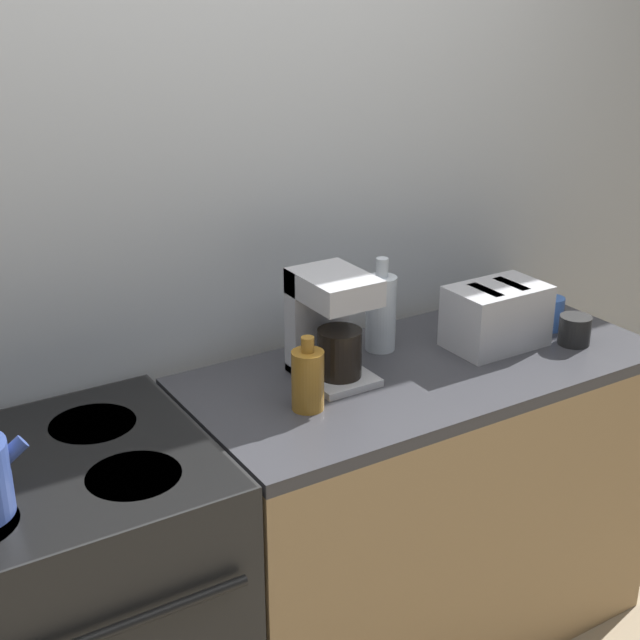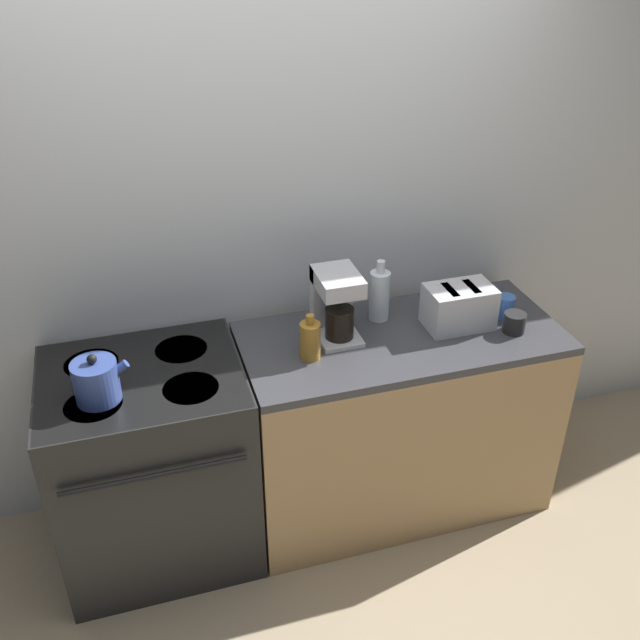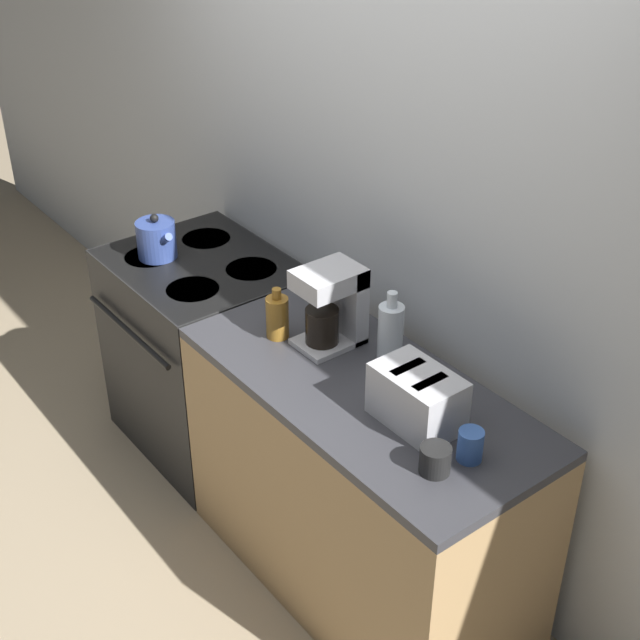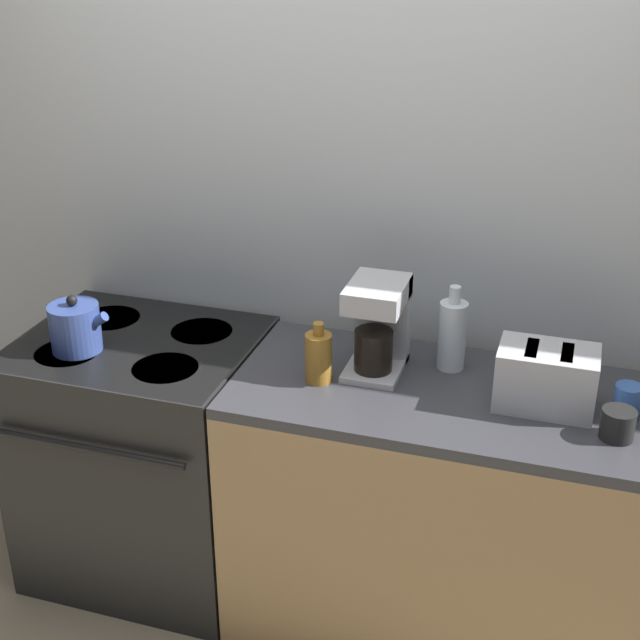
{
  "view_description": "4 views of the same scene",
  "coord_description": "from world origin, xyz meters",
  "px_view_note": "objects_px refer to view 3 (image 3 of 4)",
  "views": [
    {
      "loc": [
        -0.97,
        -1.47,
        1.97
      ],
      "look_at": [
        0.17,
        0.37,
        1.1
      ],
      "focal_mm": 50.0,
      "sensor_mm": 36.0,
      "label": 1
    },
    {
      "loc": [
        -0.58,
        -2.03,
        2.53
      ],
      "look_at": [
        0.13,
        0.34,
        1.04
      ],
      "focal_mm": 40.0,
      "sensor_mm": 36.0,
      "label": 2
    },
    {
      "loc": [
        2.33,
        -1.28,
        2.67
      ],
      "look_at": [
        0.21,
        0.35,
        1.02
      ],
      "focal_mm": 50.0,
      "sensor_mm": 36.0,
      "label": 3
    },
    {
      "loc": [
        0.8,
        -2.04,
        2.27
      ],
      "look_at": [
        0.05,
        0.33,
        1.09
      ],
      "focal_mm": 50.0,
      "sensor_mm": 36.0,
      "label": 4
    }
  ],
  "objects_px": {
    "bottle_amber": "(277,317)",
    "kettle": "(157,239)",
    "coffee_maker": "(334,303)",
    "cup_blue": "(470,445)",
    "bottle_clear": "(390,333)",
    "stove": "(207,351)",
    "toaster": "(417,398)",
    "cup_black": "(435,459)"
  },
  "relations": [
    {
      "from": "bottle_amber",
      "to": "kettle",
      "type": "bearing_deg",
      "value": -177.22
    },
    {
      "from": "coffee_maker",
      "to": "cup_blue",
      "type": "bearing_deg",
      "value": -6.19
    },
    {
      "from": "coffee_maker",
      "to": "bottle_clear",
      "type": "distance_m",
      "value": 0.24
    },
    {
      "from": "bottle_amber",
      "to": "cup_blue",
      "type": "distance_m",
      "value": 0.91
    },
    {
      "from": "stove",
      "to": "kettle",
      "type": "height_order",
      "value": "kettle"
    },
    {
      "from": "stove",
      "to": "bottle_clear",
      "type": "relative_size",
      "value": 3.31
    },
    {
      "from": "coffee_maker",
      "to": "cup_blue",
      "type": "xyz_separation_m",
      "value": [
        0.76,
        -0.08,
        -0.11
      ]
    },
    {
      "from": "kettle",
      "to": "bottle_amber",
      "type": "relative_size",
      "value": 1.06
    },
    {
      "from": "stove",
      "to": "bottle_amber",
      "type": "xyz_separation_m",
      "value": [
        0.67,
        -0.07,
        0.53
      ]
    },
    {
      "from": "kettle",
      "to": "coffee_maker",
      "type": "xyz_separation_m",
      "value": [
        0.97,
        0.18,
        0.08
      ]
    },
    {
      "from": "toaster",
      "to": "cup_black",
      "type": "bearing_deg",
      "value": -29.45
    },
    {
      "from": "bottle_amber",
      "to": "cup_blue",
      "type": "height_order",
      "value": "bottle_amber"
    },
    {
      "from": "cup_black",
      "to": "cup_blue",
      "type": "height_order",
      "value": "cup_blue"
    },
    {
      "from": "toaster",
      "to": "cup_blue",
      "type": "relative_size",
      "value": 2.76
    },
    {
      "from": "bottle_clear",
      "to": "bottle_amber",
      "type": "bearing_deg",
      "value": -150.59
    },
    {
      "from": "bottle_clear",
      "to": "coffee_maker",
      "type": "bearing_deg",
      "value": -162.47
    },
    {
      "from": "coffee_maker",
      "to": "bottle_clear",
      "type": "bearing_deg",
      "value": 17.53
    },
    {
      "from": "cup_blue",
      "to": "kettle",
      "type": "bearing_deg",
      "value": -176.75
    },
    {
      "from": "stove",
      "to": "bottle_amber",
      "type": "height_order",
      "value": "bottle_amber"
    },
    {
      "from": "stove",
      "to": "toaster",
      "type": "relative_size",
      "value": 3.24
    },
    {
      "from": "bottle_amber",
      "to": "toaster",
      "type": "bearing_deg",
      "value": 4.61
    },
    {
      "from": "kettle",
      "to": "toaster",
      "type": "xyz_separation_m",
      "value": [
        1.5,
        0.09,
        0.01
      ]
    },
    {
      "from": "coffee_maker",
      "to": "bottle_amber",
      "type": "height_order",
      "value": "coffee_maker"
    },
    {
      "from": "stove",
      "to": "bottle_amber",
      "type": "bearing_deg",
      "value": -6.11
    },
    {
      "from": "kettle",
      "to": "toaster",
      "type": "height_order",
      "value": "kettle"
    },
    {
      "from": "cup_blue",
      "to": "cup_black",
      "type": "bearing_deg",
      "value": -100.88
    },
    {
      "from": "stove",
      "to": "coffee_maker",
      "type": "xyz_separation_m",
      "value": [
        0.82,
        0.07,
        0.61
      ]
    },
    {
      "from": "stove",
      "to": "bottle_amber",
      "type": "distance_m",
      "value": 0.86
    },
    {
      "from": "coffee_maker",
      "to": "bottle_clear",
      "type": "height_order",
      "value": "coffee_maker"
    },
    {
      "from": "bottle_amber",
      "to": "cup_black",
      "type": "height_order",
      "value": "bottle_amber"
    },
    {
      "from": "cup_black",
      "to": "coffee_maker",
      "type": "bearing_deg",
      "value": 164.56
    },
    {
      "from": "coffee_maker",
      "to": "cup_black",
      "type": "bearing_deg",
      "value": -15.44
    },
    {
      "from": "bottle_amber",
      "to": "cup_black",
      "type": "xyz_separation_m",
      "value": [
        0.88,
        -0.06,
        -0.04
      ]
    },
    {
      "from": "kettle",
      "to": "cup_blue",
      "type": "xyz_separation_m",
      "value": [
        1.73,
        0.1,
        -0.03
      ]
    },
    {
      "from": "stove",
      "to": "coffee_maker",
      "type": "bearing_deg",
      "value": 4.77
    },
    {
      "from": "bottle_clear",
      "to": "cup_blue",
      "type": "distance_m",
      "value": 0.56
    },
    {
      "from": "bottle_amber",
      "to": "cup_blue",
      "type": "xyz_separation_m",
      "value": [
        0.91,
        0.06,
        -0.03
      ]
    },
    {
      "from": "stove",
      "to": "toaster",
      "type": "bearing_deg",
      "value": -0.73
    },
    {
      "from": "kettle",
      "to": "cup_black",
      "type": "xyz_separation_m",
      "value": [
        1.7,
        -0.02,
        -0.04
      ]
    },
    {
      "from": "toaster",
      "to": "coffee_maker",
      "type": "bearing_deg",
      "value": 170.75
    },
    {
      "from": "kettle",
      "to": "cup_black",
      "type": "bearing_deg",
      "value": -0.75
    },
    {
      "from": "coffee_maker",
      "to": "cup_black",
      "type": "distance_m",
      "value": 0.77
    }
  ]
}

